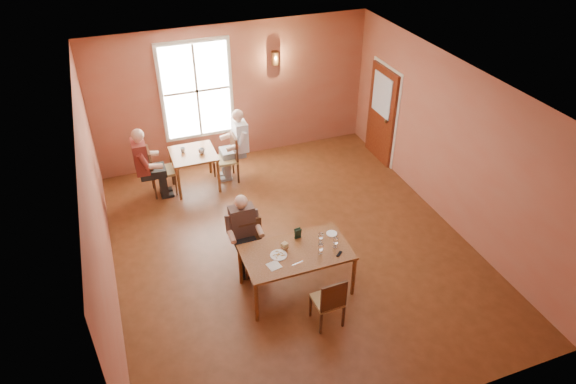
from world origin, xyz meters
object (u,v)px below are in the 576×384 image
object	(u,v)px
diner_main	(253,240)
chair_diner_white	(225,159)
diner_white	(226,149)
chair_diner_main	(253,249)
chair_empty	(327,299)
diner_maroon	(159,161)
chair_diner_maroon	(162,170)
main_table	(296,270)
second_table	(195,170)

from	to	relation	value
diner_main	chair_diner_white	bearing A→B (deg)	-95.63
diner_main	diner_white	world-z (taller)	diner_white
chair_diner_main	chair_diner_white	bearing A→B (deg)	-95.69
chair_empty	chair_diner_main	bearing A→B (deg)	113.10
diner_maroon	chair_diner_main	bearing A→B (deg)	19.92
chair_empty	diner_main	bearing A→B (deg)	113.57
chair_diner_white	diner_white	distance (m)	0.22
chair_diner_maroon	diner_maroon	bearing A→B (deg)	-90.00
main_table	chair_diner_main	bearing A→B (deg)	127.57
second_table	diner_main	bearing A→B (deg)	-82.88
chair_diner_main	diner_maroon	xyz separation A→B (m)	(-1.04, 2.88, 0.28)
diner_main	chair_diner_main	bearing A→B (deg)	-90.00
diner_white	diner_main	bearing A→B (deg)	173.78
chair_diner_main	second_table	size ratio (longest dim) A/B	1.04
chair_diner_main	chair_empty	distance (m)	1.59
chair_diner_main	chair_diner_maroon	size ratio (longest dim) A/B	0.90
second_table	chair_diner_maroon	world-z (taller)	chair_diner_maroon
chair_empty	chair_diner_white	bearing A→B (deg)	93.11
chair_diner_white	chair_empty	bearing A→B (deg)	-174.84
diner_main	chair_diner_white	world-z (taller)	diner_main
chair_diner_white	diner_maroon	distance (m)	1.35
diner_white	chair_diner_white	bearing A→B (deg)	90.00
chair_empty	chair_diner_white	distance (m)	4.34
chair_diner_maroon	diner_white	bearing A→B (deg)	90.00
chair_diner_main	chair_diner_maroon	xyz separation A→B (m)	(-1.01, 2.88, 0.05)
chair_diner_main	diner_main	xyz separation A→B (m)	(0.00, -0.03, 0.20)
main_table	chair_diner_white	bearing A→B (deg)	93.46
chair_diner_white	diner_white	size ratio (longest dim) A/B	0.70
chair_diner_white	diner_maroon	bearing A→B (deg)	90.00
chair_diner_main	diner_maroon	world-z (taller)	diner_maroon
chair_diner_main	second_table	bearing A→B (deg)	-82.81
diner_main	chair_diner_white	size ratio (longest dim) A/B	1.28
chair_empty	chair_diner_maroon	bearing A→B (deg)	109.32
diner_main	second_table	size ratio (longest dim) A/B	1.49
diner_maroon	main_table	bearing A→B (deg)	23.63
second_table	chair_diner_white	xyz separation A→B (m)	(0.65, 0.00, 0.12)
diner_main	chair_diner_maroon	world-z (taller)	diner_main
diner_main	chair_empty	bearing A→B (deg)	115.62
second_table	diner_maroon	world-z (taller)	diner_maroon
main_table	diner_white	bearing A→B (deg)	92.97
diner_main	diner_white	distance (m)	2.93
chair_empty	diner_white	distance (m)	4.34
diner_main	chair_diner_white	distance (m)	2.93
second_table	chair_diner_white	bearing A→B (deg)	0.00
diner_white	chair_diner_maroon	xyz separation A→B (m)	(-1.33, 0.00, -0.22)
diner_main	chair_empty	distance (m)	1.58
diner_maroon	diner_white	bearing A→B (deg)	90.00
chair_empty	diner_white	world-z (taller)	diner_white
main_table	chair_diner_white	world-z (taller)	chair_diner_white
chair_diner_white	second_table	bearing A→B (deg)	90.00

